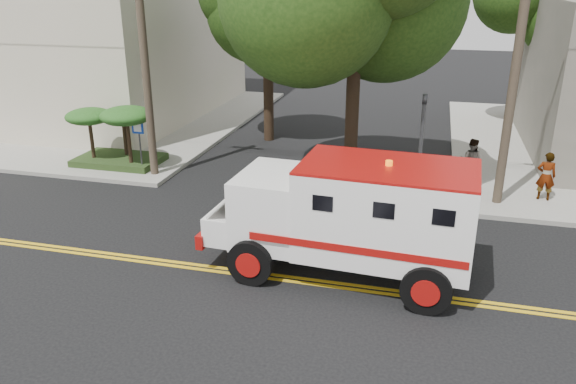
# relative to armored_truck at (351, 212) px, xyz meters

# --- Properties ---
(ground) EXTENTS (100.00, 100.00, 0.00)m
(ground) POSITION_rel_armored_truck_xyz_m (-2.38, -0.61, -1.65)
(ground) COLOR black
(ground) RESTS_ON ground
(sidewalk_nw) EXTENTS (17.00, 17.00, 0.15)m
(sidewalk_nw) POSITION_rel_armored_truck_xyz_m (-15.88, 12.89, -1.58)
(sidewalk_nw) COLOR gray
(sidewalk_nw) RESTS_ON ground
(building_left) EXTENTS (16.00, 14.00, 10.00)m
(building_left) POSITION_rel_armored_truck_xyz_m (-17.88, 14.39, 3.50)
(building_left) COLOR beige
(building_left) RESTS_ON sidewalk_nw
(utility_pole_left) EXTENTS (0.28, 0.28, 9.00)m
(utility_pole_left) POSITION_rel_armored_truck_xyz_m (-7.98, 5.39, 2.85)
(utility_pole_left) COLOR #382D23
(utility_pole_left) RESTS_ON ground
(utility_pole_right) EXTENTS (0.28, 0.28, 9.00)m
(utility_pole_right) POSITION_rel_armored_truck_xyz_m (3.92, 5.59, 2.85)
(utility_pole_right) COLOR #382D23
(utility_pole_right) RESTS_ON ground
(tree_left) EXTENTS (4.48, 4.20, 7.70)m
(tree_left) POSITION_rel_armored_truck_xyz_m (-5.06, 11.17, 4.08)
(tree_left) COLOR black
(tree_left) RESTS_ON ground
(traffic_signal) EXTENTS (0.15, 0.18, 3.60)m
(traffic_signal) POSITION_rel_armored_truck_xyz_m (1.42, 4.99, 0.57)
(traffic_signal) COLOR #3F3F42
(traffic_signal) RESTS_ON ground
(accessibility_sign) EXTENTS (0.45, 0.10, 2.02)m
(accessibility_sign) POSITION_rel_armored_truck_xyz_m (-8.58, 5.56, -0.29)
(accessibility_sign) COLOR #3F3F42
(accessibility_sign) RESTS_ON ground
(palm_planter) EXTENTS (3.52, 2.63, 2.36)m
(palm_planter) POSITION_rel_armored_truck_xyz_m (-9.82, 6.01, -0.01)
(palm_planter) COLOR #1E3314
(palm_planter) RESTS_ON sidewalk_nw
(armored_truck) EXTENTS (6.51, 2.90, 2.91)m
(armored_truck) POSITION_rel_armored_truck_xyz_m (0.00, 0.00, 0.00)
(armored_truck) COLOR white
(armored_truck) RESTS_ON ground
(pedestrian_a) EXTENTS (0.60, 0.42, 1.59)m
(pedestrian_a) POSITION_rel_armored_truck_xyz_m (5.36, 6.19, -0.71)
(pedestrian_a) COLOR gray
(pedestrian_a) RESTS_ON sidewalk_ne
(pedestrian_b) EXTENTS (0.90, 0.79, 1.58)m
(pedestrian_b) POSITION_rel_armored_truck_xyz_m (3.12, 7.28, -0.72)
(pedestrian_b) COLOR gray
(pedestrian_b) RESTS_ON sidewalk_ne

